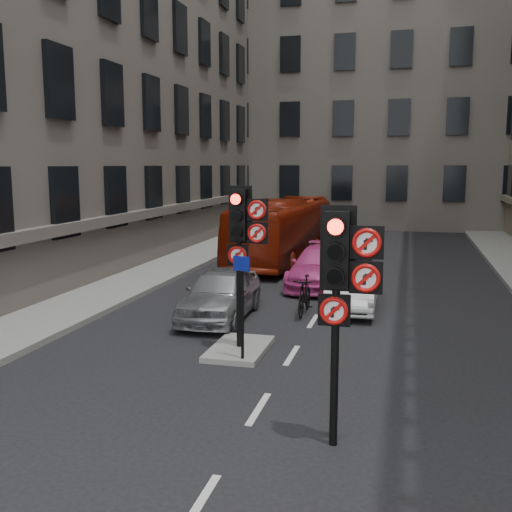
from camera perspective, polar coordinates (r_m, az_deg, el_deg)
The scene contains 13 objects.
ground at distance 8.85m, azimuth -3.08°, elevation -19.26°, with size 120.00×120.00×0.00m, color black.
pavement_left at distance 22.06m, azimuth -11.66°, elevation -2.11°, with size 3.00×50.00×0.16m, color gray.
centre_island at distance 13.58m, azimuth -1.60°, elevation -8.82°, with size 1.20×2.00×0.12m, color gray.
building_far at distance 45.89m, azimuth 11.70°, elevation 15.86°, with size 30.00×14.00×20.00m, color #696159.
signal_near at distance 8.64m, azimuth 8.23°, elevation -1.84°, with size 0.91×0.40×3.58m.
signal_far at distance 13.00m, azimuth -1.29°, elevation 2.32°, with size 0.91×0.40×3.58m.
car_silver at distance 16.28m, azimuth -3.40°, elevation -3.56°, with size 1.64×4.07×1.39m, color #929599.
car_white at distance 17.63m, azimuth 9.23°, elevation -2.91°, with size 1.35×3.86×1.27m, color silver.
car_pink at distance 20.66m, azimuth 6.22°, elevation -1.03°, with size 1.88×4.63×1.34m, color #D23E90.
bus_red at distance 25.74m, azimuth 2.56°, elevation 2.46°, with size 2.27×9.70×2.70m, color maroon.
motorcycle at distance 16.75m, azimuth 4.65°, elevation -3.77°, with size 0.51×1.79×1.08m, color black.
motorcyclist at distance 18.50m, azimuth 10.24°, elevation -1.48°, with size 0.67×0.44×1.85m, color black.
info_sign at distance 12.37m, azimuth -1.33°, elevation -3.54°, with size 0.37×0.15×2.18m.
Camera 1 is at (2.37, -7.45, 4.15)m, focal length 42.00 mm.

